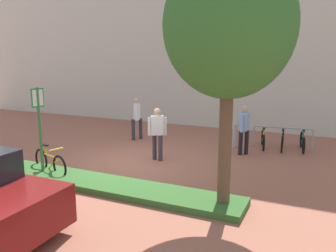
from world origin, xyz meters
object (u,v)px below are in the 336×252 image
(parking_sign_post, at_px, (39,119))
(bike_rack_cluster, at_px, (282,140))
(bollard_steel, at_px, (235,136))
(person_casual_tan, at_px, (244,127))
(person_shirt_blue, at_px, (137,116))
(person_shirt_white, at_px, (157,131))
(tree_sidewalk, at_px, (229,27))
(bike_at_sign, at_px, (50,162))

(parking_sign_post, xyz_separation_m, bike_rack_cluster, (5.81, 5.87, -1.29))
(bollard_steel, xyz_separation_m, person_casual_tan, (0.50, -0.81, 0.53))
(bollard_steel, xyz_separation_m, person_shirt_blue, (-3.96, -0.37, 0.53))
(bike_rack_cluster, bearing_deg, person_casual_tan, -131.33)
(bike_rack_cluster, height_order, person_shirt_blue, person_shirt_blue)
(person_shirt_white, xyz_separation_m, person_shirt_blue, (-2.05, 2.25, 0.00))
(bike_rack_cluster, bearing_deg, parking_sign_post, -134.69)
(tree_sidewalk, relative_size, person_shirt_blue, 3.14)
(bike_at_sign, relative_size, person_shirt_blue, 0.94)
(tree_sidewalk, bearing_deg, person_casual_tan, 96.79)
(person_casual_tan, bearing_deg, bike_rack_cluster, 48.67)
(person_casual_tan, height_order, person_shirt_white, same)
(bike_at_sign, distance_m, bollard_steel, 6.58)
(parking_sign_post, distance_m, bike_rack_cluster, 8.35)
(parking_sign_post, relative_size, person_shirt_white, 1.46)
(tree_sidewalk, bearing_deg, parking_sign_post, -179.19)
(tree_sidewalk, bearing_deg, bike_rack_cluster, 84.00)
(tree_sidewalk, height_order, bike_at_sign, tree_sidewalk)
(bike_at_sign, xyz_separation_m, person_casual_tan, (4.59, 4.34, 0.63))
(bike_at_sign, xyz_separation_m, person_shirt_blue, (0.14, 4.77, 0.63))
(bike_rack_cluster, relative_size, bollard_steel, 2.33)
(person_casual_tan, bearing_deg, tree_sidewalk, -83.21)
(bike_at_sign, bearing_deg, parking_sign_post, -106.46)
(person_casual_tan, bearing_deg, bike_at_sign, -136.62)
(bike_at_sign, distance_m, person_casual_tan, 6.35)
(bike_at_sign, xyz_separation_m, person_shirt_white, (2.18, 2.52, 0.63))
(person_shirt_blue, bearing_deg, bollard_steel, 5.41)
(bike_at_sign, relative_size, bollard_steel, 1.80)
(bike_at_sign, bearing_deg, tree_sidewalk, -1.70)
(bike_at_sign, relative_size, person_casual_tan, 0.94)
(parking_sign_post, bearing_deg, person_shirt_blue, 87.68)
(bike_at_sign, distance_m, bike_rack_cluster, 8.05)
(bike_at_sign, relative_size, person_shirt_white, 0.94)
(bike_rack_cluster, distance_m, person_casual_tan, 1.85)
(bike_rack_cluster, height_order, bollard_steel, bollard_steel)
(person_shirt_blue, bearing_deg, tree_sidewalk, -44.60)
(tree_sidewalk, distance_m, parking_sign_post, 5.67)
(bollard_steel, xyz_separation_m, person_shirt_white, (-1.91, -2.62, 0.53))
(bike_at_sign, bearing_deg, person_shirt_blue, 88.37)
(person_casual_tan, bearing_deg, person_shirt_white, -142.99)
(tree_sidewalk, distance_m, person_shirt_white, 4.93)
(tree_sidewalk, relative_size, bollard_steel, 6.00)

